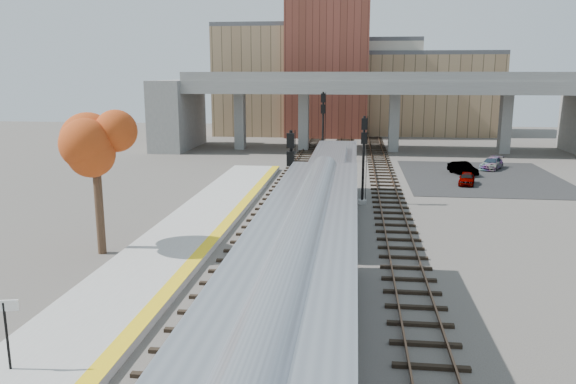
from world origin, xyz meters
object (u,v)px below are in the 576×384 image
(locomotive, at_px, (333,183))
(signal_mast_mid, at_px, (363,163))
(coach, at_px, (298,327))
(tree, at_px, (94,140))
(signal_mast_near, at_px, (291,190))
(car_b, at_px, (463,168))
(car_a, at_px, (467,178))
(signal_mast_far, at_px, (323,126))
(car_c, at_px, (492,163))

(locomotive, distance_m, signal_mast_mid, 4.54)
(coach, height_order, tree, tree)
(signal_mast_near, xyz_separation_m, tree, (-9.71, -3.16, 3.02))
(coach, bearing_deg, car_b, 73.91)
(car_b, bearing_deg, tree, -152.44)
(tree, height_order, car_a, tree)
(signal_mast_mid, bearing_deg, locomotive, -116.53)
(locomotive, height_order, signal_mast_far, signal_mast_far)
(signal_mast_far, distance_m, car_c, 17.61)
(car_a, bearing_deg, signal_mast_mid, -124.20)
(tree, distance_m, car_a, 31.67)
(signal_mast_mid, xyz_separation_m, car_a, (8.91, 8.20, -2.47))
(coach, relative_size, signal_mast_far, 3.37)
(signal_mast_near, distance_m, car_c, 31.71)
(coach, height_order, signal_mast_near, signal_mast_near)
(signal_mast_mid, xyz_separation_m, tree, (-13.81, -13.18, 2.97))
(signal_mast_mid, distance_m, signal_mast_far, 20.55)
(signal_mast_near, distance_m, car_a, 22.52)
(tree, bearing_deg, car_a, 43.26)
(signal_mast_near, xyz_separation_m, signal_mast_mid, (4.10, 10.02, 0.05))
(locomotive, height_order, car_b, locomotive)
(car_a, bearing_deg, locomotive, -118.61)
(coach, height_order, signal_mast_far, signal_mast_far)
(signal_mast_far, bearing_deg, locomotive, -85.03)
(tree, bearing_deg, coach, -48.68)
(coach, distance_m, tree, 18.17)
(locomotive, relative_size, signal_mast_near, 3.01)
(coach, xyz_separation_m, signal_mast_near, (-2.10, 16.59, 0.19))
(car_b, height_order, car_c, car_b)
(car_c, bearing_deg, signal_mast_far, -164.21)
(signal_mast_near, height_order, signal_mast_mid, signal_mast_mid)
(signal_mast_near, relative_size, signal_mast_far, 0.85)
(signal_mast_near, bearing_deg, signal_mast_mid, 67.75)
(car_b, bearing_deg, signal_mast_far, 131.63)
(locomotive, height_order, car_c, locomotive)
(car_a, bearing_deg, signal_mast_near, -112.34)
(signal_mast_near, relative_size, car_c, 1.62)
(signal_mast_far, xyz_separation_m, car_a, (13.01, -11.93, -3.18))
(locomotive, xyz_separation_m, signal_mast_mid, (2.00, 4.01, 0.77))
(coach, distance_m, car_c, 45.80)
(signal_mast_far, bearing_deg, car_b, -27.46)
(car_a, xyz_separation_m, car_b, (0.54, 4.89, 0.06))
(signal_mast_far, distance_m, car_b, 15.59)
(coach, xyz_separation_m, signal_mast_mid, (2.00, 26.61, 0.25))
(tree, bearing_deg, signal_mast_near, 18.03)
(signal_mast_far, bearing_deg, car_a, -42.51)
(car_b, bearing_deg, signal_mast_near, -141.31)
(coach, distance_m, signal_mast_mid, 26.69)
(coach, distance_m, signal_mast_near, 16.73)
(tree, bearing_deg, signal_mast_mid, 43.67)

